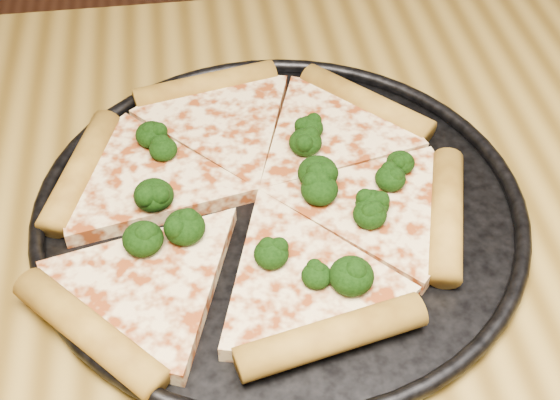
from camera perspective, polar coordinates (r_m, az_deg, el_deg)
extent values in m
cube|color=olive|center=(0.62, 8.17, -8.01)|extent=(1.20, 0.90, 0.04)
cylinder|color=black|center=(0.65, 0.00, -0.81)|extent=(0.40, 0.40, 0.01)
torus|color=black|center=(0.65, 0.00, -0.38)|extent=(0.41, 0.41, 0.01)
cylinder|color=#B7882D|center=(0.74, 6.34, 7.11)|extent=(0.11, 0.12, 0.03)
cylinder|color=#B7882D|center=(0.76, -5.48, 8.33)|extent=(0.14, 0.06, 0.03)
cylinder|color=#B7882D|center=(0.69, -14.42, 2.14)|extent=(0.07, 0.14, 0.03)
cylinder|color=#B7882D|center=(0.57, -13.87, -9.36)|extent=(0.11, 0.12, 0.03)
cylinder|color=#B7882D|center=(0.55, 3.79, -9.98)|extent=(0.14, 0.06, 0.03)
cylinder|color=#B7882D|center=(0.64, 12.14, -1.00)|extent=(0.07, 0.14, 0.03)
ellipsoid|color=black|center=(0.62, 6.63, -1.05)|extent=(0.03, 0.03, 0.02)
ellipsoid|color=black|center=(0.60, -10.05, -2.83)|extent=(0.03, 0.03, 0.02)
ellipsoid|color=black|center=(0.69, -9.43, 4.77)|extent=(0.03, 0.03, 0.02)
ellipsoid|color=black|center=(0.67, 8.85, 2.74)|extent=(0.02, 0.02, 0.02)
ellipsoid|color=black|center=(0.64, -9.31, 0.36)|extent=(0.03, 0.03, 0.02)
ellipsoid|color=black|center=(0.64, -9.15, 0.36)|extent=(0.03, 0.03, 0.02)
ellipsoid|color=black|center=(0.65, 2.80, 2.02)|extent=(0.03, 0.03, 0.03)
ellipsoid|color=black|center=(0.61, -7.03, -1.99)|extent=(0.03, 0.03, 0.02)
ellipsoid|color=black|center=(0.59, -0.65, -3.98)|extent=(0.03, 0.03, 0.02)
ellipsoid|color=black|center=(0.63, 6.81, -0.31)|extent=(0.03, 0.03, 0.02)
ellipsoid|color=black|center=(0.69, 2.15, 5.31)|extent=(0.03, 0.03, 0.02)
ellipsoid|color=black|center=(0.63, 2.92, 0.78)|extent=(0.03, 0.03, 0.02)
ellipsoid|color=black|center=(0.65, 8.12, 1.59)|extent=(0.03, 0.03, 0.02)
ellipsoid|color=black|center=(0.57, 2.71, -5.58)|extent=(0.02, 0.02, 0.02)
ellipsoid|color=black|center=(0.68, 1.88, 4.27)|extent=(0.03, 0.03, 0.02)
ellipsoid|color=black|center=(0.68, -8.59, 3.72)|extent=(0.02, 0.02, 0.02)
ellipsoid|color=black|center=(0.57, 5.28, -5.58)|extent=(0.03, 0.03, 0.03)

